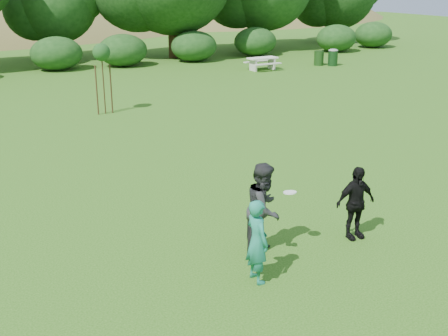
% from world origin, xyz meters
% --- Properties ---
extents(ground, '(120.00, 120.00, 0.00)m').
position_xyz_m(ground, '(0.00, 0.00, 0.00)').
color(ground, '#19470C').
rests_on(ground, ground).
extents(player_teal, '(0.40, 0.60, 1.61)m').
position_xyz_m(player_teal, '(-1.05, -0.12, 0.80)').
color(player_teal, '#1A7560').
rests_on(player_teal, ground).
extents(player_grey, '(1.18, 1.15, 1.92)m').
position_xyz_m(player_grey, '(-0.32, 0.76, 0.96)').
color(player_grey, '#272729').
rests_on(player_grey, ground).
extents(player_black, '(0.98, 0.47, 1.61)m').
position_xyz_m(player_black, '(1.75, 0.39, 0.81)').
color(player_black, black).
rests_on(player_black, ground).
extents(trash_can_near, '(0.60, 0.60, 0.90)m').
position_xyz_m(trash_can_near, '(16.51, 20.35, 0.45)').
color(trash_can_near, '#1C3E16').
rests_on(trash_can_near, ground).
extents(frisbee, '(0.27, 0.27, 0.06)m').
position_xyz_m(frisbee, '(0.17, 0.59, 1.28)').
color(frisbee, white).
rests_on(frisbee, ground).
extents(sapling, '(0.70, 0.70, 2.85)m').
position_xyz_m(sapling, '(0.65, 14.18, 2.42)').
color(sapling, '#352414').
rests_on(sapling, ground).
extents(picnic_table, '(1.80, 1.48, 0.76)m').
position_xyz_m(picnic_table, '(12.36, 20.47, 0.52)').
color(picnic_table, silver).
rests_on(picnic_table, ground).
extents(trash_can_lidded, '(0.60, 0.60, 1.05)m').
position_xyz_m(trash_can_lidded, '(17.18, 19.80, 0.54)').
color(trash_can_lidded, '#123415').
rests_on(trash_can_lidded, ground).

